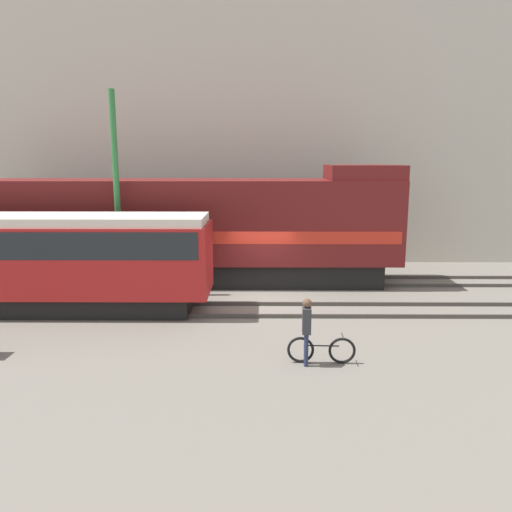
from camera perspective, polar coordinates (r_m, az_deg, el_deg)
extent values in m
plane|color=slate|center=(18.91, 0.64, -5.16)|extent=(120.00, 120.00, 0.00)
cube|color=#47423D|center=(16.93, 0.66, -6.88)|extent=(60.00, 0.07, 0.14)
cube|color=#47423D|center=(18.30, 0.64, -5.49)|extent=(60.00, 0.07, 0.14)
cube|color=#47423D|center=(20.95, 0.61, -3.34)|extent=(60.00, 0.07, 0.14)
cube|color=#47423D|center=(22.35, 0.60, -2.42)|extent=(60.00, 0.07, 0.14)
cube|color=beige|center=(28.45, 0.58, 14.68)|extent=(36.11, 6.00, 14.15)
cube|color=black|center=(21.80, -8.23, -1.73)|extent=(16.73, 2.55, 1.00)
cube|color=maroon|center=(21.42, -8.40, 4.05)|extent=(18.19, 3.00, 3.43)
cube|color=red|center=(21.49, -8.36, 2.69)|extent=(17.82, 3.04, 0.50)
cube|color=maroon|center=(21.46, 12.19, 9.33)|extent=(3.00, 2.85, 0.60)
cube|color=black|center=(19.05, -22.73, -4.84)|extent=(10.09, 2.00, 0.70)
cube|color=#B21E1E|center=(18.71, -23.08, -0.26)|extent=(11.46, 2.50, 2.40)
cube|color=#1E2328|center=(18.60, -23.23, 1.70)|extent=(11.01, 2.54, 0.90)
cube|color=silver|center=(18.51, -23.40, 3.84)|extent=(11.24, 2.38, 0.30)
torus|color=black|center=(13.46, 9.81, -10.61)|extent=(0.71, 0.11, 0.71)
torus|color=black|center=(13.37, 5.12, -10.63)|extent=(0.71, 0.11, 0.71)
cylinder|color=black|center=(13.36, 7.49, -10.13)|extent=(0.92, 0.08, 0.04)
cylinder|color=black|center=(13.32, 5.79, -9.99)|extent=(0.03, 0.03, 0.32)
cylinder|color=#262626|center=(13.31, 9.87, -8.99)|extent=(0.05, 0.44, 0.02)
cylinder|color=#232D4C|center=(13.28, 5.73, -10.40)|extent=(0.11, 0.11, 0.88)
cylinder|color=#232D4C|center=(13.14, 5.76, -10.66)|extent=(0.11, 0.11, 0.88)
cube|color=#333338|center=(12.94, 5.82, -7.32)|extent=(0.24, 0.37, 0.68)
sphere|color=brown|center=(12.81, 5.86, -5.38)|extent=(0.24, 0.24, 0.24)
cylinder|color=#2D7238|center=(19.72, -15.61, 6.61)|extent=(0.22, 0.22, 7.78)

